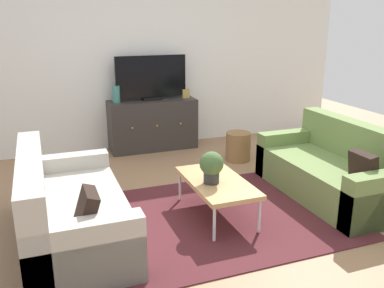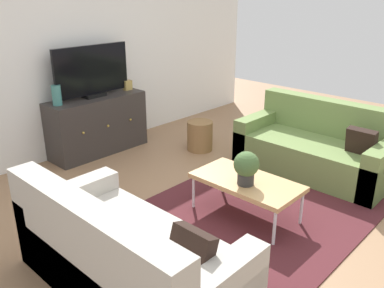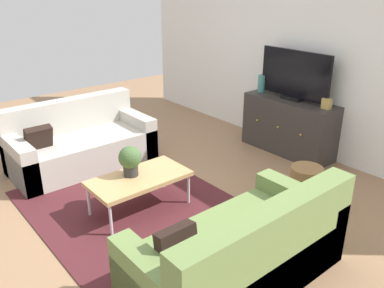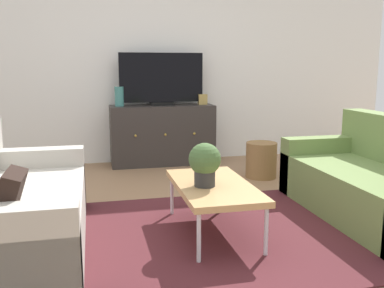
% 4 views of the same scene
% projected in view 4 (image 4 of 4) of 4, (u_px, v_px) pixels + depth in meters
% --- Properties ---
extents(ground_plane, '(10.00, 10.00, 0.00)m').
position_uv_depth(ground_plane, '(209.00, 228.00, 3.32)').
color(ground_plane, '#997251').
extents(wall_back, '(6.40, 0.12, 2.70)m').
position_uv_depth(wall_back, '(157.00, 56.00, 5.52)').
color(wall_back, white).
rests_on(wall_back, ground_plane).
extents(area_rug, '(2.50, 1.90, 0.01)m').
position_uv_depth(area_rug, '(214.00, 234.00, 3.17)').
color(area_rug, '#4C1E23').
rests_on(area_rug, ground_plane).
extents(couch_left_side, '(0.85, 1.73, 0.81)m').
position_uv_depth(couch_left_side, '(4.00, 213.00, 2.85)').
color(couch_left_side, '#B2ADA3').
rests_on(couch_left_side, ground_plane).
extents(couch_right_side, '(0.85, 1.73, 0.81)m').
position_uv_depth(couch_right_side, '(384.00, 186.00, 3.49)').
color(couch_right_side, olive).
rests_on(couch_right_side, ground_plane).
extents(coffee_table, '(0.53, 1.00, 0.38)m').
position_uv_depth(coffee_table, '(213.00, 188.00, 3.14)').
color(coffee_table, tan).
rests_on(coffee_table, ground_plane).
extents(potted_plant, '(0.23, 0.23, 0.31)m').
position_uv_depth(potted_plant, '(205.00, 162.00, 3.05)').
color(potted_plant, '#2D2D2D').
rests_on(potted_plant, coffee_table).
extents(tv_console, '(1.28, 0.47, 0.74)m').
position_uv_depth(tv_console, '(162.00, 135.00, 5.43)').
color(tv_console, '#332D2B').
rests_on(tv_console, ground_plane).
extents(flat_screen_tv, '(1.04, 0.16, 0.64)m').
position_uv_depth(flat_screen_tv, '(161.00, 79.00, 5.32)').
color(flat_screen_tv, black).
rests_on(flat_screen_tv, tv_console).
extents(glass_vase, '(0.11, 0.11, 0.24)m').
position_uv_depth(glass_vase, '(119.00, 96.00, 5.22)').
color(glass_vase, teal).
rests_on(glass_vase, tv_console).
extents(mantel_clock, '(0.11, 0.07, 0.13)m').
position_uv_depth(mantel_clock, '(203.00, 99.00, 5.47)').
color(mantel_clock, tan).
rests_on(mantel_clock, tv_console).
extents(wicker_basket, '(0.34, 0.34, 0.39)m').
position_uv_depth(wicker_basket, '(261.00, 160.00, 4.78)').
color(wicker_basket, olive).
rests_on(wicker_basket, ground_plane).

